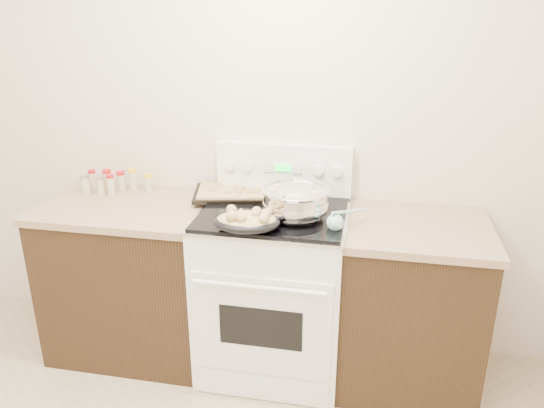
# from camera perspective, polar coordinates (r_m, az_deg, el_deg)

# --- Properties ---
(room_shell) EXTENTS (4.10, 3.60, 2.75)m
(room_shell) POSITION_cam_1_polar(r_m,az_deg,el_deg) (1.40, -26.14, 8.17)
(room_shell) COLOR beige
(room_shell) RESTS_ON ground
(counter_left) EXTENTS (0.93, 0.67, 0.92)m
(counter_left) POSITION_cam_1_polar(r_m,az_deg,el_deg) (3.21, -14.60, -7.58)
(counter_left) COLOR black
(counter_left) RESTS_ON ground
(counter_right) EXTENTS (0.73, 0.67, 0.92)m
(counter_right) POSITION_cam_1_polar(r_m,az_deg,el_deg) (2.94, 14.57, -10.42)
(counter_right) COLOR black
(counter_right) RESTS_ON ground
(kitchen_range) EXTENTS (0.78, 0.73, 1.22)m
(kitchen_range) POSITION_cam_1_polar(r_m,az_deg,el_deg) (2.95, 0.21, -8.90)
(kitchen_range) COLOR white
(kitchen_range) RESTS_ON ground
(mixing_bowl) EXTENTS (0.35, 0.35, 0.20)m
(mixing_bowl) POSITION_cam_1_polar(r_m,az_deg,el_deg) (2.64, 2.53, 0.13)
(mixing_bowl) COLOR silver
(mixing_bowl) RESTS_ON kitchen_range
(roasting_pan) EXTENTS (0.34, 0.26, 0.12)m
(roasting_pan) POSITION_cam_1_polar(r_m,az_deg,el_deg) (2.50, -2.71, -1.80)
(roasting_pan) COLOR black
(roasting_pan) RESTS_ON kitchen_range
(baking_sheet) EXTENTS (0.50, 0.40, 0.06)m
(baking_sheet) POSITION_cam_1_polar(r_m,az_deg,el_deg) (2.98, -4.05, 1.30)
(baking_sheet) COLOR black
(baking_sheet) RESTS_ON kitchen_range
(wooden_spoon) EXTENTS (0.13, 0.27, 0.04)m
(wooden_spoon) POSITION_cam_1_polar(r_m,az_deg,el_deg) (2.57, -3.72, -2.13)
(wooden_spoon) COLOR tan
(wooden_spoon) RESTS_ON kitchen_range
(blue_ladle) EXTENTS (0.19, 0.25, 0.10)m
(blue_ladle) POSITION_cam_1_polar(r_m,az_deg,el_deg) (2.55, 6.96, -1.86)
(blue_ladle) COLOR #88C1CB
(blue_ladle) RESTS_ON kitchen_range
(spice_jars) EXTENTS (0.40, 0.16, 0.13)m
(spice_jars) POSITION_cam_1_polar(r_m,az_deg,el_deg) (3.22, -16.73, 2.30)
(spice_jars) COLOR #BFB28C
(spice_jars) RESTS_ON counter_left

